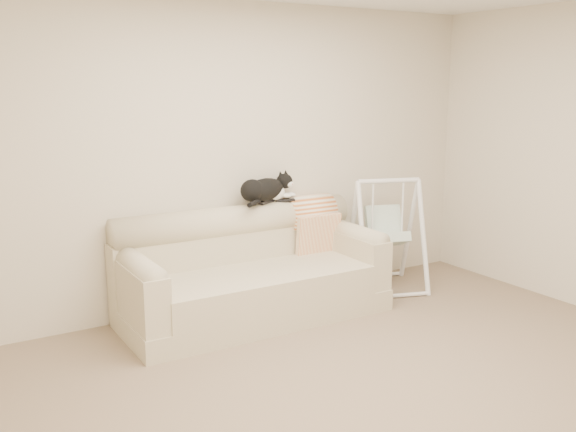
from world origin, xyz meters
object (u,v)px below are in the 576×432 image
object	(u,v)px
sofa	(250,275)
baby_swing	(387,234)
remote_a	(266,201)
remote_b	(285,200)
tuxedo_cat	(265,189)

from	to	relation	value
sofa	baby_swing	world-z (taller)	baby_swing
sofa	baby_swing	size ratio (longest dim) A/B	2.07
remote_a	sofa	bearing A→B (deg)	-141.04
sofa	remote_b	xyz separation A→B (m)	(0.47, 0.22, 0.56)
remote_a	baby_swing	world-z (taller)	baby_swing
remote_b	tuxedo_cat	distance (m)	0.22
tuxedo_cat	baby_swing	size ratio (longest dim) A/B	0.59
remote_a	tuxedo_cat	size ratio (longest dim) A/B	0.29
sofa	tuxedo_cat	size ratio (longest dim) A/B	3.54
remote_a	tuxedo_cat	bearing A→B (deg)	-160.42
sofa	remote_b	bearing A→B (deg)	24.96
sofa	remote_a	world-z (taller)	remote_a
sofa	remote_a	size ratio (longest dim) A/B	12.02
tuxedo_cat	baby_swing	xyz separation A→B (m)	(1.18, -0.24, -0.49)
remote_b	baby_swing	xyz separation A→B (m)	(0.98, -0.23, -0.38)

